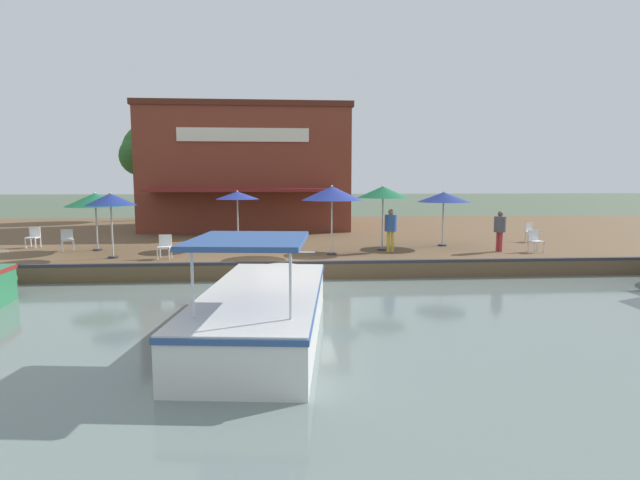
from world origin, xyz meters
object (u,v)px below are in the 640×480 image
(patio_umbrella_near_quay_edge, at_px, (332,193))
(cafe_chair_beside_entrance, at_px, (165,245))
(patio_umbrella_far_corner, at_px, (444,197))
(cafe_chair_facing_river, at_px, (531,231))
(waterfront_restaurant, at_px, (248,169))
(person_mid_patio, at_px, (391,225))
(patio_umbrella_mid_patio_right, at_px, (95,200))
(cafe_chair_far_corner_seat, at_px, (535,240))
(cafe_chair_under_first_umbrella, at_px, (67,239))
(motorboat_nearest_quay, at_px, (268,301))
(cafe_chair_back_row_seat, at_px, (34,236))
(person_near_entrance, at_px, (500,227))
(patio_umbrella_by_entrance, at_px, (383,192))
(patio_umbrella_mid_patio_left, at_px, (110,200))
(patio_umbrella_back_row, at_px, (237,196))
(tree_downstream_bank, at_px, (148,153))

(patio_umbrella_near_quay_edge, relative_size, cafe_chair_beside_entrance, 3.07)
(patio_umbrella_far_corner, height_order, cafe_chair_facing_river, patio_umbrella_far_corner)
(waterfront_restaurant, height_order, cafe_chair_facing_river, waterfront_restaurant)
(cafe_chair_facing_river, distance_m, person_mid_patio, 7.60)
(patio_umbrella_far_corner, bearing_deg, person_mid_patio, -59.46)
(patio_umbrella_mid_patio_right, xyz_separation_m, cafe_chair_far_corner_seat, (1.78, 17.19, -1.54))
(cafe_chair_far_corner_seat, bearing_deg, cafe_chair_under_first_umbrella, -95.76)
(cafe_chair_far_corner_seat, relative_size, person_mid_patio, 0.51)
(cafe_chair_facing_river, relative_size, motorboat_nearest_quay, 0.11)
(cafe_chair_back_row_seat, xyz_separation_m, cafe_chair_under_first_umbrella, (1.03, 1.78, 0.00))
(cafe_chair_far_corner_seat, bearing_deg, patio_umbrella_near_quay_edge, -89.37)
(waterfront_restaurant, relative_size, cafe_chair_under_first_umbrella, 13.59)
(cafe_chair_back_row_seat, relative_size, person_near_entrance, 0.53)
(patio_umbrella_by_entrance, relative_size, patio_umbrella_mid_patio_right, 1.11)
(cafe_chair_far_corner_seat, relative_size, person_near_entrance, 0.53)
(cafe_chair_beside_entrance, distance_m, cafe_chair_far_corner_seat, 14.03)
(patio_umbrella_by_entrance, xyz_separation_m, person_mid_patio, (0.41, 0.24, -1.28))
(cafe_chair_back_row_seat, bearing_deg, patio_umbrella_near_quay_edge, 76.28)
(patio_umbrella_by_entrance, relative_size, patio_umbrella_near_quay_edge, 0.99)
(waterfront_restaurant, xyz_separation_m, patio_umbrella_far_corner, (9.42, 8.77, -1.39))
(patio_umbrella_by_entrance, bearing_deg, patio_umbrella_mid_patio_left, -82.99)
(patio_umbrella_mid_patio_right, bearing_deg, waterfront_restaurant, 150.94)
(person_near_entrance, bearing_deg, patio_umbrella_by_entrance, -99.25)
(patio_umbrella_back_row, height_order, cafe_chair_far_corner_seat, patio_umbrella_back_row)
(patio_umbrella_mid_patio_right, bearing_deg, motorboat_nearest_quay, 37.23)
(cafe_chair_back_row_seat, xyz_separation_m, cafe_chair_far_corner_seat, (2.88, 20.15, 0.00))
(cafe_chair_under_first_umbrella, xyz_separation_m, tree_downstream_bank, (-15.31, -0.66, 4.22))
(cafe_chair_beside_entrance, bearing_deg, person_mid_patio, 97.69)
(patio_umbrella_mid_patio_left, relative_size, cafe_chair_far_corner_seat, 2.78)
(waterfront_restaurant, bearing_deg, motorboat_nearest_quay, 4.81)
(patio_umbrella_mid_patio_right, distance_m, tree_downstream_bank, 15.72)
(person_near_entrance, relative_size, tree_downstream_bank, 0.24)
(patio_umbrella_far_corner, bearing_deg, waterfront_restaurant, -137.04)
(patio_umbrella_mid_patio_right, distance_m, person_mid_patio, 11.70)
(cafe_chair_beside_entrance, height_order, cafe_chair_facing_river, same)
(patio_umbrella_back_row, distance_m, patio_umbrella_mid_patio_left, 4.90)
(patio_umbrella_back_row, height_order, patio_umbrella_mid_patio_right, patio_umbrella_back_row)
(cafe_chair_facing_river, bearing_deg, cafe_chair_beside_entrance, -76.21)
(cafe_chair_under_first_umbrella, bearing_deg, patio_umbrella_mid_patio_left, 49.03)
(patio_umbrella_back_row, height_order, person_near_entrance, patio_umbrella_back_row)
(patio_umbrella_far_corner, bearing_deg, cafe_chair_facing_river, 104.23)
(patio_umbrella_by_entrance, distance_m, patio_umbrella_mid_patio_right, 11.38)
(person_mid_patio, bearing_deg, waterfront_restaurant, -150.55)
(waterfront_restaurant, relative_size, patio_umbrella_mid_patio_left, 4.89)
(patio_umbrella_mid_patio_right, relative_size, person_mid_patio, 1.40)
(patio_umbrella_mid_patio_right, relative_size, cafe_chair_facing_river, 2.74)
(waterfront_restaurant, bearing_deg, person_mid_patio, 29.45)
(patio_umbrella_back_row, xyz_separation_m, patio_umbrella_mid_patio_left, (2.40, -4.27, -0.06))
(cafe_chair_back_row_seat, height_order, motorboat_nearest_quay, motorboat_nearest_quay)
(person_mid_patio, bearing_deg, patio_umbrella_far_corner, 120.54)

